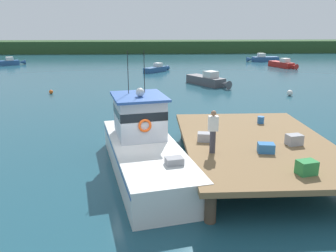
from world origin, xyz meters
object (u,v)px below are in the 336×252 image
Objects in this scene: bait_bucket at (261,120)px; mooring_buoy_channel_marker at (290,93)px; main_fishing_boat at (143,145)px; deckhand_by_the_boat at (213,131)px; crate_single_by_cleat at (266,148)px; moored_boat_mid_harbor at (263,59)px; moored_boat_off_the_point at (208,80)px; crate_single_far at (307,167)px; moored_boat_far_right at (157,69)px; mooring_buoy_outer at (51,92)px; moored_boat_near_channel at (8,62)px; crate_stack_near_edge at (205,137)px; moored_boat_far_left at (283,64)px; crate_stack_mid_dock at (294,140)px.

mooring_buoy_channel_marker is at bearing 62.48° from bait_bucket.
deckhand_by_the_boat is at bearing -29.36° from main_fishing_boat.
crate_single_by_cleat is 0.11× the size of moored_boat_mid_harbor.
crate_single_far is at bearing -91.73° from moored_boat_off_the_point.
moored_boat_far_right is 16.87m from mooring_buoy_outer.
moored_boat_off_the_point is (4.86, -10.26, 0.11)m from moored_boat_far_right.
moored_boat_far_right is at bearing 124.52° from mooring_buoy_channel_marker.
deckhand_by_the_boat is 0.36× the size of moored_boat_near_channel.
crate_stack_near_edge reaches higher than moored_boat_far_right.
crate_single_far is 34.42m from moored_boat_far_right.
bait_bucket reaches higher than moored_boat_near_channel.
crate_stack_near_edge is 0.12× the size of moored_boat_far_left.
moored_boat_near_channel reaches higher than moored_boat_far_right.
moored_boat_off_the_point is at bearing 14.40° from mooring_buoy_outer.
deckhand_by_the_boat is (2.64, -1.48, 1.05)m from main_fishing_boat.
moored_boat_mid_harbor is at bearing 73.79° from crate_stack_mid_dock.
main_fishing_boat is at bearing -157.33° from bait_bucket.
deckhand_by_the_boat is at bearing -114.36° from moored_boat_far_left.
mooring_buoy_channel_marker is (6.04, 15.46, -1.16)m from crate_stack_mid_dock.
moored_boat_mid_harbor is 28.19m from mooring_buoy_channel_marker.
crate_single_far is at bearing -33.92° from main_fishing_boat.
moored_boat_mid_harbor is 10.62× the size of mooring_buoy_channel_marker.
crate_stack_mid_dock is at bearing -110.02° from moored_boat_far_left.
moored_boat_near_channel is at bearing 173.29° from moored_boat_far_left.
deckhand_by_the_boat is at bearing -87.02° from crate_stack_near_edge.
deckhand_by_the_boat is 46.45m from moored_boat_mid_harbor.
bait_bucket is at bearing 38.83° from crate_stack_near_edge.
main_fishing_boat is 6.11× the size of deckhand_by_the_boat.
crate_stack_near_edge is at bearing 145.74° from crate_single_by_cleat.
moored_boat_far_left reaches higher than moored_boat_far_right.
crate_stack_near_edge is at bearing -59.43° from moored_boat_near_channel.
crate_single_far is at bearing -93.50° from bait_bucket.
mooring_buoy_outer is at bearing -146.93° from moored_boat_far_left.
crate_single_far reaches higher than moored_boat_near_channel.
crate_single_by_cleat is 1.00× the size of crate_stack_near_edge.
deckhand_by_the_boat is at bearing -168.22° from crate_stack_mid_dock.
mooring_buoy_outer is at bearing 116.52° from main_fishing_boat.
main_fishing_boat is at bearing 172.77° from crate_stack_mid_dock.
moored_boat_near_channel is (-23.07, 39.05, -0.97)m from crate_stack_near_edge.
moored_boat_far_left is at bearing 11.90° from moored_boat_far_right.
moored_boat_off_the_point is 10.80× the size of mooring_buoy_channel_marker.
crate_stack_near_edge is (2.57, -0.14, 0.37)m from main_fishing_boat.
mooring_buoy_outer is (-14.36, 17.39, -1.24)m from crate_stack_mid_dock.
crate_stack_mid_dock is 3.55m from crate_stack_near_edge.
crate_stack_mid_dock is 0.13× the size of moored_boat_near_channel.
mooring_buoy_channel_marker is at bearing 65.40° from crate_single_by_cleat.
crate_stack_mid_dock is at bearing -111.34° from mooring_buoy_channel_marker.
deckhand_by_the_boat reaches higher than moored_boat_mid_harbor.
main_fishing_boat is at bearing -63.48° from mooring_buoy_outer.
main_fishing_boat reaches higher than crate_stack_near_edge.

